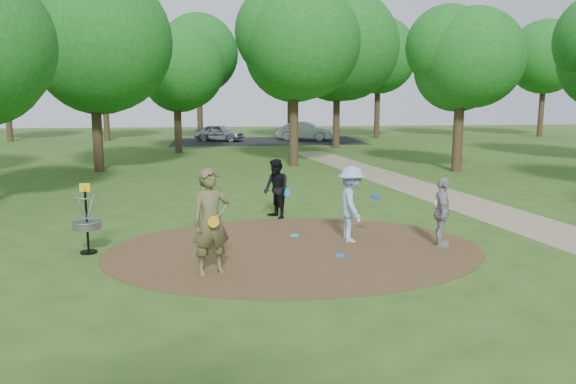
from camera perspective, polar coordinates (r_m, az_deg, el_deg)
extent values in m
plane|color=#2D5119|center=(12.56, 0.68, -5.88)|extent=(100.00, 100.00, 0.00)
cylinder|color=#47301C|center=(12.56, 0.68, -5.83)|extent=(8.40, 8.40, 0.02)
cube|color=#8C7A5B|center=(16.53, 22.62, -2.80)|extent=(7.55, 39.89, 0.01)
cube|color=black|center=(42.28, -2.14, 5.19)|extent=(14.00, 8.00, 0.01)
imported|color=brown|center=(10.77, -7.83, -3.03)|extent=(0.87, 0.71, 2.04)
cylinder|color=gold|center=(10.52, -7.58, -3.00)|extent=(0.22, 0.08, 0.22)
imported|color=#93B2DB|center=(13.13, 6.45, -1.24)|extent=(0.67, 1.16, 1.79)
cylinder|color=#0C28DA|center=(13.29, 8.84, -0.51)|extent=(0.31, 0.31, 0.08)
imported|color=black|center=(15.55, -1.21, 0.31)|extent=(0.90, 1.00, 1.67)
cylinder|color=#0C8CD4|center=(15.55, -0.14, -0.03)|extent=(0.23, 0.12, 0.22)
imported|color=#9B9B9E|center=(13.11, 15.37, -2.01)|extent=(0.63, 1.00, 1.59)
cylinder|color=white|center=(13.03, 15.10, -1.07)|extent=(0.23, 0.10, 0.22)
cylinder|color=#1ACFD1|center=(13.69, 0.66, -4.43)|extent=(0.22, 0.22, 0.02)
cylinder|color=#0D81E6|center=(12.07, 5.30, -6.43)|extent=(0.22, 0.22, 0.02)
cylinder|color=#B3112C|center=(13.62, -8.64, -4.62)|extent=(0.22, 0.22, 0.02)
imported|color=#A8ABAF|center=(42.50, -6.96, 5.99)|extent=(3.95, 2.82, 1.25)
imported|color=#B4B7BC|center=(43.03, 1.77, 6.21)|extent=(4.52, 2.84, 1.41)
cylinder|color=black|center=(12.90, -19.75, -2.96)|extent=(0.05, 0.05, 1.35)
cylinder|color=black|center=(13.06, -19.58, -5.76)|extent=(0.36, 0.36, 0.04)
cylinder|color=gray|center=(12.92, -19.73, -3.19)|extent=(0.60, 0.60, 0.16)
torus|color=gray|center=(12.90, -19.76, -2.85)|extent=(0.63, 0.63, 0.03)
torus|color=gray|center=(12.80, -19.90, -0.44)|extent=(0.58, 0.58, 0.02)
cube|color=yellow|center=(12.76, -19.95, 0.44)|extent=(0.22, 0.02, 0.18)
cylinder|color=#332316|center=(26.58, -18.82, 6.05)|extent=(0.44, 0.44, 3.80)
sphere|color=#165517|center=(26.62, -19.26, 13.79)|extent=(6.15, 6.15, 6.15)
cylinder|color=#332316|center=(27.26, 0.60, 7.05)|extent=(0.44, 0.44, 4.18)
sphere|color=#165517|center=(27.32, 0.61, 14.53)|extent=(5.35, 5.35, 5.35)
cylinder|color=#332316|center=(26.29, 16.89, 5.91)|extent=(0.44, 0.44, 3.61)
sphere|color=#165517|center=(26.28, 17.22, 12.44)|extent=(4.33, 4.33, 4.33)
cylinder|color=#332316|center=(34.11, -11.13, 6.78)|extent=(0.44, 0.44, 3.42)
sphere|color=#165517|center=(34.09, -11.30, 11.88)|extent=(4.82, 4.82, 4.82)
cylinder|color=#332316|center=(36.81, 4.94, 7.88)|extent=(0.44, 0.44, 4.37)
sphere|color=#165517|center=(36.90, 5.04, 14.22)|extent=(6.87, 6.87, 6.87)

